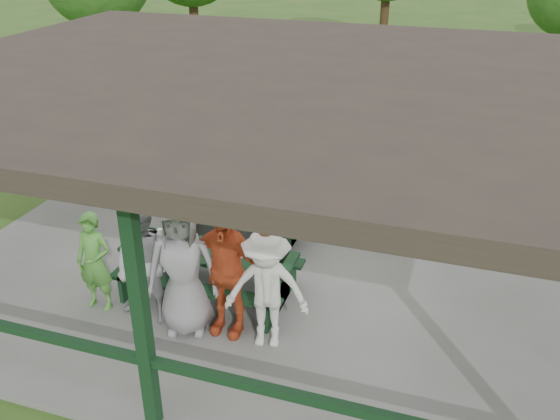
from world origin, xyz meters
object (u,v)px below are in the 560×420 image
(contestant_grey_left, at_px, (144,265))
(pickup_truck, at_px, (463,101))
(contestant_white_fedora, at_px, (267,289))
(spectator_lblue, at_px, (280,178))
(contestant_green, at_px, (94,262))
(farm_trailer, at_px, (241,95))
(picnic_table_near, at_px, (209,266))
(contestant_red, at_px, (225,270))
(spectator_blue, at_px, (236,151))
(spectator_grey, at_px, (366,187))
(contestant_grey_mid, at_px, (183,268))
(picnic_table_far, at_px, (243,208))

(contestant_grey_left, distance_m, pickup_truck, 11.51)
(contestant_white_fedora, height_order, spectator_lblue, contestant_white_fedora)
(contestant_green, distance_m, farm_trailer, 9.54)
(picnic_table_near, relative_size, contestant_red, 1.36)
(spectator_blue, height_order, spectator_grey, spectator_blue)
(picnic_table_near, xyz_separation_m, spectator_lblue, (0.21, 2.78, 0.33))
(picnic_table_near, bearing_deg, farm_trailer, 108.56)
(pickup_truck, bearing_deg, picnic_table_near, 171.49)
(contestant_grey_mid, height_order, contestant_red, contestant_grey_mid)
(contestant_green, distance_m, contestant_white_fedora, 2.64)
(spectator_lblue, bearing_deg, contestant_white_fedora, 99.67)
(spectator_blue, relative_size, farm_trailer, 0.46)
(contestant_grey_mid, height_order, contestant_white_fedora, contestant_grey_mid)
(picnic_table_far, xyz_separation_m, spectator_lblue, (0.45, 0.78, 0.34))
(picnic_table_far, bearing_deg, pickup_truck, 66.60)
(contestant_green, relative_size, pickup_truck, 0.31)
(contestant_white_fedora, bearing_deg, contestant_green, 168.85)
(contestant_grey_mid, distance_m, farm_trailer, 9.95)
(contestant_red, height_order, contestant_white_fedora, contestant_red)
(contestant_grey_left, relative_size, spectator_grey, 1.10)
(picnic_table_far, xyz_separation_m, spectator_grey, (2.08, 0.82, 0.36))
(picnic_table_near, xyz_separation_m, contestant_white_fedora, (1.23, -0.86, 0.39))
(contestant_red, xyz_separation_m, spectator_blue, (-1.60, 4.31, -0.04))
(contestant_grey_left, distance_m, contestant_white_fedora, 1.80)
(contestant_green, distance_m, spectator_blue, 4.41)
(picnic_table_near, bearing_deg, spectator_grey, 56.88)
(farm_trailer, bearing_deg, contestant_green, -94.61)
(contestant_red, distance_m, spectator_grey, 3.79)
(contestant_green, relative_size, contestant_red, 0.78)
(picnic_table_near, distance_m, contestant_red, 1.10)
(picnic_table_far, bearing_deg, spectator_lblue, 60.17)
(contestant_red, xyz_separation_m, pickup_truck, (2.61, 10.74, -0.38))
(contestant_grey_mid, distance_m, contestant_red, 0.58)
(contestant_grey_left, bearing_deg, pickup_truck, 81.43)
(picnic_table_near, relative_size, contestant_grey_mid, 1.34)
(picnic_table_near, distance_m, spectator_grey, 3.39)
(contestant_white_fedora, bearing_deg, farm_trailer, 102.90)
(contestant_green, relative_size, spectator_blue, 0.82)
(contestant_red, distance_m, farm_trailer, 9.99)
(farm_trailer, bearing_deg, contestant_red, -83.03)
(picnic_table_near, height_order, contestant_grey_mid, contestant_grey_mid)
(contestant_white_fedora, bearing_deg, contestant_grey_mid, 171.82)
(spectator_grey, bearing_deg, picnic_table_far, 10.44)
(contestant_red, distance_m, contestant_white_fedora, 0.64)
(contestant_red, height_order, pickup_truck, contestant_red)
(picnic_table_near, distance_m, contestant_white_fedora, 1.55)
(contestant_white_fedora, relative_size, spectator_grey, 1.08)
(spectator_blue, height_order, pickup_truck, spectator_blue)
(farm_trailer, bearing_deg, spectator_blue, -82.89)
(picnic_table_far, bearing_deg, spectator_blue, 115.86)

